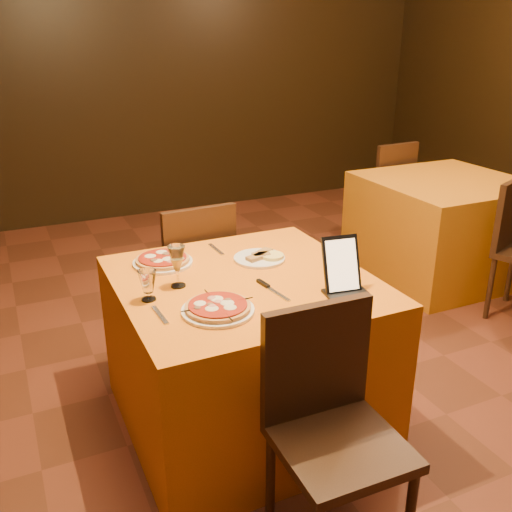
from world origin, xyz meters
name	(u,v)px	position (x,y,z in m)	size (l,w,h in m)	color
floor	(335,387)	(0.00, 0.00, -0.01)	(6.00, 7.00, 0.01)	#5E2D19
wall_back	(148,73)	(0.00, 3.50, 1.40)	(6.00, 0.01, 2.80)	black
main_table	(245,352)	(-0.55, -0.04, 0.38)	(1.10, 1.10, 0.75)	orange
side_table	(442,227)	(1.57, 0.99, 0.38)	(1.10, 1.10, 0.75)	#BE6B0C
chair_main_near	(341,446)	(-0.55, -0.86, 0.46)	(0.44, 0.44, 0.91)	black
chair_main_far	(189,274)	(-0.55, 0.77, 0.46)	(0.41, 0.41, 0.91)	black
chair_side_far	(379,192)	(1.57, 1.81, 0.46)	(0.43, 0.43, 0.91)	black
pizza_near	(218,309)	(-0.77, -0.29, 0.77)	(0.29, 0.29, 0.03)	white
pizza_far	(163,261)	(-0.83, 0.29, 0.77)	(0.28, 0.28, 0.03)	white
cutlet_dish	(259,257)	(-0.39, 0.14, 0.76)	(0.25, 0.25, 0.03)	white
wine_glass	(177,266)	(-0.84, 0.01, 0.84)	(0.08, 0.08, 0.19)	#E9DE84
water_glass	(148,285)	(-0.99, -0.07, 0.81)	(0.07, 0.07, 0.13)	white
tablet	(341,264)	(-0.22, -0.32, 0.87)	(0.16, 0.01, 0.24)	black
knife	(274,292)	(-0.49, -0.22, 0.75)	(0.22, 0.02, 0.01)	#ADACB2
fork_near	(160,315)	(-0.99, -0.22, 0.75)	(0.17, 0.02, 0.01)	silver
fork_far	(216,249)	(-0.53, 0.35, 0.75)	(0.17, 0.02, 0.01)	silver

